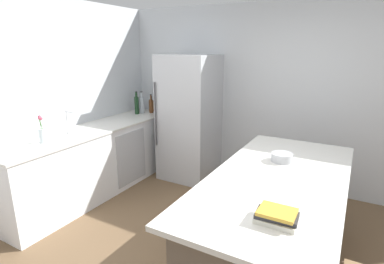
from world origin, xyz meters
TOP-DOWN VIEW (x-y plane):
  - wall_rear at (0.00, 2.25)m, footprint 6.00×0.10m
  - wall_left at (-2.45, 0.00)m, footprint 0.10×6.00m
  - counter_run_left at (-2.07, 0.73)m, footprint 0.69×2.77m
  - kitchen_island at (0.52, 0.34)m, footprint 1.06×2.28m
  - refrigerator at (-1.21, 1.83)m, footprint 0.78×0.78m
  - sink_faucet at (-2.12, 0.36)m, footprint 0.15×0.05m
  - flower_vase at (-2.05, -0.05)m, footprint 0.08×0.08m
  - whiskey_bottle at (-2.05, 2.00)m, footprint 0.09×0.09m
  - syrup_bottle at (-1.98, 1.90)m, footprint 0.06×0.06m
  - soda_bottle at (-2.11, 1.82)m, footprint 0.07×0.07m
  - wine_bottle at (-2.13, 1.71)m, footprint 0.07×0.07m
  - cookbook_stack at (0.67, -0.37)m, footprint 0.26×0.18m
  - mixing_bowl at (0.45, 0.70)m, footprint 0.20×0.20m

SIDE VIEW (x-z plane):
  - counter_run_left at x=-2.07m, z-range 0.00..0.93m
  - kitchen_island at x=0.52m, z-range 0.01..0.93m
  - refrigerator at x=-1.21m, z-range 0.00..1.89m
  - cookbook_stack at x=0.67m, z-range 0.93..1.01m
  - mixing_bowl at x=0.45m, z-range 0.93..1.01m
  - whiskey_bottle at x=-2.05m, z-range 0.90..1.16m
  - flower_vase at x=-2.05m, z-range 0.88..1.20m
  - syrup_bottle at x=-1.98m, z-range 0.90..1.21m
  - soda_bottle at x=-2.11m, z-range 0.90..1.26m
  - wine_bottle at x=-2.13m, z-range 0.90..1.27m
  - sink_faucet at x=-2.12m, z-range 0.94..1.24m
  - wall_rear at x=0.00m, z-range 0.00..2.60m
  - wall_left at x=-2.45m, z-range 0.00..2.60m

